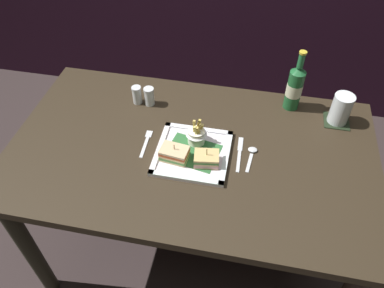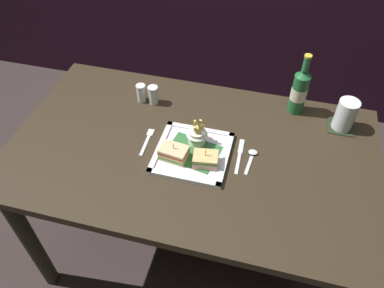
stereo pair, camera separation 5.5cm
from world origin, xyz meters
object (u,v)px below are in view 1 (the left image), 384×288
Objects in this scene: square_plate at (193,153)px; pepper_shaker at (149,97)px; sandwich_half_left at (174,154)px; knife at (240,153)px; salt_shaker at (137,96)px; sandwich_half_right at (206,159)px; fries_cup at (196,134)px; dining_table at (191,167)px; spoon at (252,153)px; fork at (146,142)px; beer_bottle at (295,87)px; water_glass at (340,111)px.

square_plate is 3.35× the size of pepper_shaker.
sandwich_half_left reaches higher than knife.
salt_shaker is (-0.46, 0.21, 0.03)m from knife.
fries_cup is (-0.05, 0.09, 0.02)m from sandwich_half_right.
pepper_shaker is (-0.18, 0.29, 0.00)m from sandwich_half_left.
pepper_shaker reaches higher than knife.
dining_table is 5.14× the size of square_plate.
square_plate is 2.40× the size of fries_cup.
spoon is (0.21, -0.01, -0.05)m from fries_cup.
fork is 1.16× the size of spoon.
sandwich_half_right is 0.45m from salt_shaker.
pepper_shaker reaches higher than fork.
pepper_shaker is at bearing 0.00° from salt_shaker.
square_plate is 1.01× the size of beer_bottle.
sandwich_half_left is at bearing -150.81° from water_glass.
sandwich_half_left is 0.57m from beer_bottle.
spoon is at bearing 17.31° from sandwich_half_left.
sandwich_half_left is 1.10× the size of sandwich_half_right.
water_glass is (0.19, -0.06, -0.05)m from beer_bottle.
spoon is at bearing 11.75° from square_plate.
dining_table is 0.21m from fork.
beer_bottle is at bearing 41.90° from dining_table.
fork is (-0.18, -0.00, 0.11)m from dining_table.
square_plate is 0.19m from fork.
dining_table is 13.04× the size of sandwich_half_left.
pepper_shaker is (-0.29, 0.29, 0.00)m from sandwich_half_right.
fork is at bearing -177.25° from spoon.
salt_shaker is (-0.28, 0.22, 0.14)m from dining_table.
beer_bottle reaches higher than fries_cup.
spoon is at bearing 2.75° from fork.
beer_bottle is at bearing 162.87° from water_glass.
water_glass reaches higher than knife.
beer_bottle is 2.12× the size of water_glass.
fork is at bearing -171.38° from fries_cup.
beer_bottle is 0.20m from water_glass.
fries_cup is 1.42× the size of salt_shaker.
fork is (-0.19, -0.03, -0.05)m from fries_cup.
fries_cup is 0.31m from pepper_shaker.
fork is (-0.19, 0.03, -0.00)m from square_plate.
water_glass reaches higher than square_plate.
beer_bottle is 3.36× the size of salt_shaker.
beer_bottle is (0.35, 0.29, 0.05)m from fries_cup.
salt_shaker is at bearing 146.33° from fries_cup.
water_glass is at bearing 28.55° from square_plate.
salt_shaker is (-0.10, 0.22, 0.03)m from fork.
sandwich_half_right reaches higher than square_plate.
salt_shaker is (-0.82, -0.04, -0.02)m from water_glass.
fork is at bearing -148.92° from beer_bottle.
pepper_shaker reaches higher than spoon.
salt_shaker is at bearing 140.15° from sandwich_half_right.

